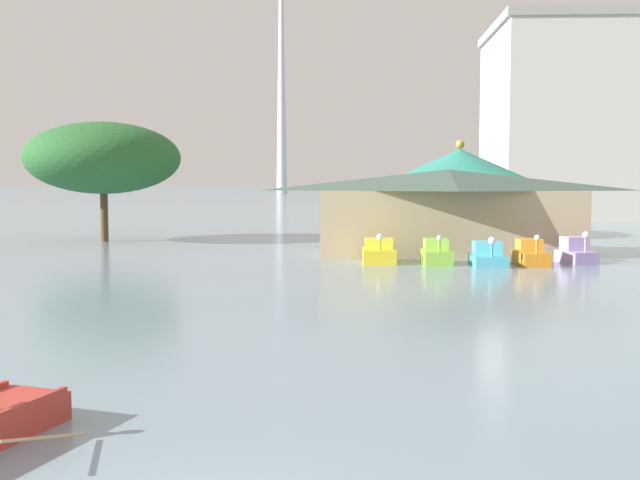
# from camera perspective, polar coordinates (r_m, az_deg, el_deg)

# --- Properties ---
(pedal_boat_yellow) EXTENTS (1.73, 3.01, 1.61)m
(pedal_boat_yellow) POSITION_cam_1_polar(r_m,az_deg,el_deg) (40.84, 4.37, -0.95)
(pedal_boat_yellow) COLOR yellow
(pedal_boat_yellow) RESTS_ON ground
(pedal_boat_lime) EXTENTS (1.47, 2.53, 1.56)m
(pedal_boat_lime) POSITION_cam_1_polar(r_m,az_deg,el_deg) (40.48, 8.60, -1.02)
(pedal_boat_lime) COLOR #8CCC3F
(pedal_boat_lime) RESTS_ON ground
(pedal_boat_cyan) EXTENTS (1.64, 2.63, 1.54)m
(pedal_boat_cyan) POSITION_cam_1_polar(r_m,az_deg,el_deg) (40.13, 12.30, -1.16)
(pedal_boat_cyan) COLOR #4CB7CC
(pedal_boat_cyan) RESTS_ON ground
(pedal_boat_orange) EXTENTS (1.52, 2.59, 1.64)m
(pedal_boat_orange) POSITION_cam_1_polar(r_m,az_deg,el_deg) (40.82, 15.30, -1.07)
(pedal_boat_orange) COLOR orange
(pedal_boat_orange) RESTS_ON ground
(pedal_boat_lavender) EXTENTS (1.84, 2.54, 1.71)m
(pedal_boat_lavender) POSITION_cam_1_polar(r_m,az_deg,el_deg) (42.75, 18.38, -0.88)
(pedal_boat_lavender) COLOR #B299D8
(pedal_boat_lavender) RESTS_ON ground
(boathouse) EXTENTS (16.00, 7.24, 4.99)m
(boathouse) POSITION_cam_1_polar(r_m,az_deg,el_deg) (46.05, 9.41, 2.20)
(boathouse) COLOR tan
(boathouse) RESTS_ON ground
(green_roof_pavilion) EXTENTS (13.39, 13.39, 7.62)m
(green_roof_pavilion) POSITION_cam_1_polar(r_m,az_deg,el_deg) (62.90, 10.28, 4.06)
(green_roof_pavilion) COLOR brown
(green_roof_pavilion) RESTS_ON ground
(shoreline_tree_tall_left) EXTENTS (10.98, 10.98, 8.53)m
(shoreline_tree_tall_left) POSITION_cam_1_polar(r_m,az_deg,el_deg) (57.49, -15.74, 5.85)
(shoreline_tree_tall_left) COLOR brown
(shoreline_tree_tall_left) RESTS_ON ground
(distant_broadcast_tower) EXTENTS (6.31, 6.31, 156.85)m
(distant_broadcast_tower) POSITION_cam_1_polar(r_m,az_deg,el_deg) (314.32, -2.88, 16.31)
(distant_broadcast_tower) COLOR silver
(distant_broadcast_tower) RESTS_ON ground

